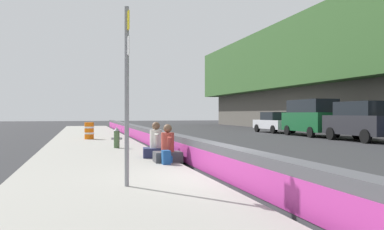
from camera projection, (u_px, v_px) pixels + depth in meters
ground_plane at (227, 182)px, 9.49m from camera, size 160.00×160.00×0.00m
sidewalk_strip at (110, 185)px, 8.80m from camera, size 80.00×4.40×0.14m
jersey_barrier at (226, 164)px, 9.49m from camera, size 76.00×0.45×0.85m
route_sign_post at (127, 83)px, 8.21m from camera, size 0.44×0.09×3.60m
fire_hydrant at (117, 137)px, 17.28m from camera, size 0.26×0.46×0.88m
seated_person_foreground at (168, 150)px, 12.34m from camera, size 0.73×0.83×1.13m
seated_person_middle at (156, 146)px, 13.60m from camera, size 0.82×0.93×1.18m
backpack at (166, 157)px, 11.75m from camera, size 0.32×0.28×0.40m
construction_barrel at (89, 131)px, 23.22m from camera, size 0.54×0.54×0.95m
parked_car_third at (361, 121)px, 23.40m from camera, size 4.82×2.11×2.28m
parked_car_fourth at (311, 117)px, 28.64m from camera, size 5.14×2.19×2.56m
parked_car_midline at (275, 122)px, 33.90m from camera, size 4.55×2.05×1.71m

